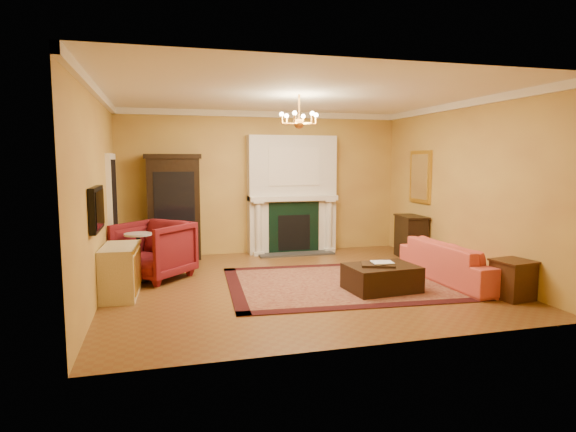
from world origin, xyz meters
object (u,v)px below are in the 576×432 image
object	(u,v)px
china_cabinet	(174,209)
pedestal_table	(139,253)
end_table	(513,280)
coral_sofa	(458,255)
console_table	(411,237)
commode	(120,271)
wingback_armchair	(154,248)
leather_ottoman	(382,278)

from	to	relation	value
china_cabinet	pedestal_table	xyz separation A→B (m)	(-0.63, -1.70, -0.54)
china_cabinet	end_table	distance (m)	6.23
pedestal_table	coral_sofa	distance (m)	5.24
china_cabinet	console_table	xyz separation A→B (m)	(4.65, -1.11, -0.59)
commode	end_table	world-z (taller)	commode
wingback_armchair	pedestal_table	size ratio (longest dim) A/B	1.33
leather_ottoman	china_cabinet	bearing A→B (deg)	127.47
china_cabinet	commode	bearing A→B (deg)	-106.20
commode	end_table	size ratio (longest dim) A/B	1.87
wingback_armchair	commode	world-z (taller)	wingback_armchair
pedestal_table	console_table	distance (m)	5.32
coral_sofa	wingback_armchair	bearing A→B (deg)	71.50
pedestal_table	coral_sofa	xyz separation A→B (m)	(5.06, -1.36, -0.03)
pedestal_table	leather_ottoman	size ratio (longest dim) A/B	0.77
coral_sofa	leather_ottoman	size ratio (longest dim) A/B	2.17
pedestal_table	coral_sofa	world-z (taller)	coral_sofa
console_table	commode	bearing A→B (deg)	-158.82
wingback_armchair	leather_ottoman	bearing A→B (deg)	15.79
end_table	commode	bearing A→B (deg)	163.75
china_cabinet	console_table	bearing A→B (deg)	-11.08
coral_sofa	console_table	world-z (taller)	coral_sofa
pedestal_table	wingback_armchair	bearing A→B (deg)	21.90
wingback_armchair	commode	distance (m)	1.07
coral_sofa	console_table	bearing A→B (deg)	-8.28
coral_sofa	china_cabinet	bearing A→B (deg)	53.69
wingback_armchair	coral_sofa	world-z (taller)	wingback_armchair
coral_sofa	console_table	distance (m)	1.96
pedestal_table	leather_ottoman	bearing A→B (deg)	-23.86
commode	end_table	distance (m)	5.68
wingback_armchair	pedestal_table	bearing A→B (deg)	-115.62
wingback_armchair	pedestal_table	xyz separation A→B (m)	(-0.24, -0.10, -0.07)
wingback_armchair	console_table	bearing A→B (deg)	47.97
pedestal_table	console_table	bearing A→B (deg)	6.28
pedestal_table	commode	xyz separation A→B (m)	(-0.23, -0.86, -0.09)
console_table	leather_ottoman	distance (m)	2.76
wingback_armchair	china_cabinet	bearing A→B (deg)	118.69
china_cabinet	commode	size ratio (longest dim) A/B	2.00
coral_sofa	console_table	xyz separation A→B (m)	(0.23, 1.94, -0.02)
commode	coral_sofa	world-z (taller)	coral_sofa
wingback_armchair	coral_sofa	bearing A→B (deg)	25.64
console_table	wingback_armchair	bearing A→B (deg)	-167.97
china_cabinet	leather_ottoman	distance (m)	4.49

